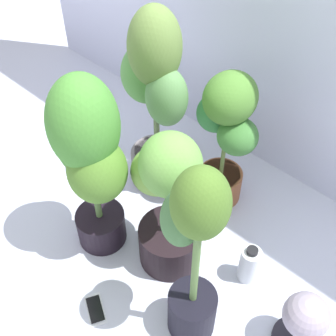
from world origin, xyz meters
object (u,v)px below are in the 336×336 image
(potted_plant_front_right, at_px, (193,254))
(floor_fan, at_px, (304,319))
(potted_plant_center, at_px, (168,201))
(nutrient_bottle, at_px, (249,264))
(potted_plant_back_center, at_px, (226,131))
(potted_plant_front_left, at_px, (89,153))
(cell_phone, at_px, (95,309))
(potted_plant_back_left, at_px, (155,95))

(potted_plant_front_right, relative_size, floor_fan, 2.98)
(potted_plant_center, relative_size, nutrient_bottle, 3.50)
(potted_plant_back_center, bearing_deg, potted_plant_front_left, -112.82)
(cell_phone, bearing_deg, potted_plant_front_left, 71.13)
(potted_plant_front_left, bearing_deg, potted_plant_center, 26.03)
(potted_plant_center, xyz_separation_m, potted_plant_back_center, (-0.04, 0.42, 0.06))
(potted_plant_center, height_order, floor_fan, potted_plant_center)
(potted_plant_center, height_order, potted_plant_back_center, potted_plant_back_center)
(potted_plant_back_center, xyz_separation_m, nutrient_bottle, (0.37, -0.28, -0.33))
(cell_phone, distance_m, floor_fan, 0.82)
(potted_plant_back_center, bearing_deg, cell_phone, -89.51)
(potted_plant_front_right, xyz_separation_m, potted_plant_center, (-0.27, 0.18, -0.12))
(potted_plant_front_left, xyz_separation_m, nutrient_bottle, (0.61, 0.27, -0.45))
(potted_plant_center, relative_size, floor_fan, 2.39)
(potted_plant_center, bearing_deg, potted_plant_back_center, 95.61)
(potted_plant_center, distance_m, cell_phone, 0.54)
(nutrient_bottle, bearing_deg, cell_phone, -124.02)
(potted_plant_front_right, distance_m, potted_plant_center, 0.35)
(potted_plant_back_left, xyz_separation_m, potted_plant_front_right, (0.62, -0.49, -0.04))
(potted_plant_front_right, height_order, potted_plant_front_left, potted_plant_front_right)
(floor_fan, relative_size, nutrient_bottle, 1.47)
(potted_plant_back_left, height_order, potted_plant_back_center, potted_plant_back_left)
(potted_plant_front_left, relative_size, potted_plant_back_center, 1.24)
(potted_plant_front_right, xyz_separation_m, nutrient_bottle, (0.06, 0.32, -0.39))
(potted_plant_front_right, distance_m, potted_plant_back_center, 0.68)
(potted_plant_center, height_order, nutrient_bottle, potted_plant_center)
(potted_plant_back_center, bearing_deg, floor_fan, -29.84)
(potted_plant_center, height_order, cell_phone, potted_plant_center)
(potted_plant_back_left, bearing_deg, nutrient_bottle, -13.70)
(potted_plant_front_left, distance_m, cell_phone, 0.65)
(potted_plant_back_left, relative_size, floor_fan, 3.16)
(potted_plant_front_left, xyz_separation_m, potted_plant_center, (0.28, 0.13, -0.18))
(potted_plant_back_left, relative_size, nutrient_bottle, 4.64)
(potted_plant_front_left, height_order, floor_fan, potted_plant_front_left)
(potted_plant_back_center, relative_size, nutrient_bottle, 3.52)
(potted_plant_center, distance_m, nutrient_bottle, 0.45)
(potted_plant_back_left, bearing_deg, potted_plant_back_center, 20.46)
(potted_plant_front_right, xyz_separation_m, cell_phone, (-0.31, -0.22, -0.48))
(floor_fan, xyz_separation_m, nutrient_bottle, (-0.30, 0.11, -0.09))
(potted_plant_center, relative_size, potted_plant_back_center, 0.99)
(cell_phone, relative_size, floor_fan, 0.54)
(nutrient_bottle, bearing_deg, potted_plant_front_right, -100.25)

